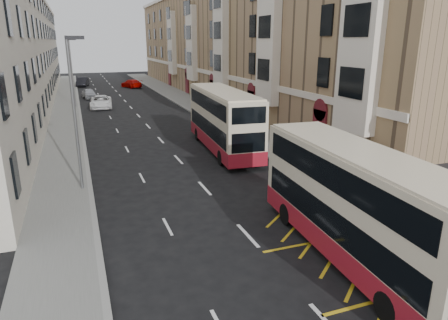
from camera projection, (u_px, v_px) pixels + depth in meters
name	position (u px, v px, depth m)	size (l,w,h in m)	color
ground	(296.00, 288.00, 13.28)	(200.00, 200.00, 0.00)	black
pavement_right	(219.00, 117.00, 42.87)	(4.00, 120.00, 0.15)	slate
pavement_left	(65.00, 127.00, 37.71)	(3.00, 120.00, 0.15)	slate
kerb_right	(201.00, 118.00, 42.20)	(0.25, 120.00, 0.15)	gray
kerb_left	(82.00, 126.00, 38.21)	(0.25, 120.00, 0.15)	gray
road_markings	(126.00, 102.00, 53.70)	(10.00, 110.00, 0.01)	silver
terrace_right	(228.00, 43.00, 56.83)	(10.75, 79.00, 15.25)	#927354
terrace_left	(7.00, 53.00, 47.81)	(9.18, 79.00, 13.25)	beige
guard_railing	(347.00, 185.00, 20.28)	(0.06, 6.56, 1.01)	red
street_lamp_near	(75.00, 107.00, 20.61)	(0.93, 0.18, 8.00)	slate
street_lamp_far	(72.00, 69.00, 47.56)	(0.93, 0.18, 8.00)	slate
double_decker_front	(356.00, 205.00, 14.50)	(3.10, 10.76, 4.24)	beige
double_decker_rear	(223.00, 120.00, 29.35)	(3.39, 11.41, 4.49)	beige
pedestrian_far	(415.00, 198.00, 18.13)	(1.04, 0.43, 1.78)	black
white_van	(101.00, 102.00, 48.54)	(2.49, 5.40, 1.50)	white
car_silver	(89.00, 94.00, 56.53)	(1.65, 4.09, 1.39)	#A5A8AE
car_dark	(83.00, 82.00, 71.64)	(1.69, 4.84, 1.60)	black
car_red	(131.00, 84.00, 69.67)	(2.01, 4.94, 1.43)	#A50400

